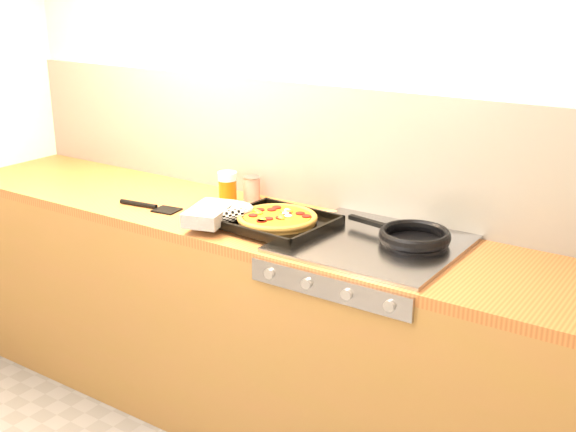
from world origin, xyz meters
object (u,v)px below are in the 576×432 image
Objects in this scene: tomato_can at (252,188)px; juice_glass at (228,187)px; pizza_on_tray at (259,217)px; frying_pan at (413,237)px.

tomato_can is 0.11m from juice_glass.
juice_glass is (-0.30, 0.18, 0.03)m from pizza_on_tray.
pizza_on_tray is at bearing -166.31° from frying_pan.
pizza_on_tray reaches higher than frying_pan.
pizza_on_tray is 0.35m from juice_glass.
pizza_on_tray is 0.58m from frying_pan.
juice_glass is at bearing -123.91° from tomato_can.
pizza_on_tray is 3.95× the size of juice_glass.
frying_pan is 0.82m from tomato_can.
frying_pan is 0.87m from juice_glass.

